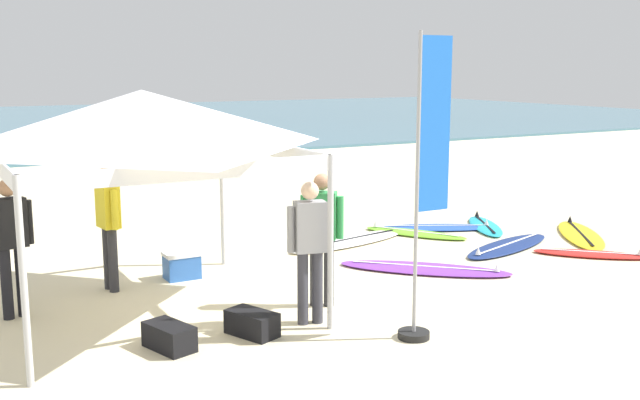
% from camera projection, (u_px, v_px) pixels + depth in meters
% --- Properties ---
extents(ground_plane, '(80.00, 80.00, 0.00)m').
position_uv_depth(ground_plane, '(344.00, 288.00, 10.37)').
color(ground_plane, beige).
extents(sea, '(80.00, 36.00, 0.10)m').
position_uv_depth(sea, '(15.00, 124.00, 39.32)').
color(sea, teal).
rests_on(sea, ground).
extents(canopy_tent, '(3.43, 3.43, 2.75)m').
position_uv_depth(canopy_tent, '(142.00, 120.00, 8.97)').
color(canopy_tent, '#B7B7BC').
rests_on(canopy_tent, ground).
extents(surfboard_white, '(2.68, 1.23, 0.19)m').
position_uv_depth(surfboard_white, '(349.00, 241.00, 12.99)').
color(surfboard_white, white).
rests_on(surfboard_white, ground).
extents(surfboard_red, '(1.63, 1.60, 0.19)m').
position_uv_depth(surfboard_red, '(592.00, 254.00, 12.09)').
color(surfboard_red, red).
rests_on(surfboard_red, ground).
extents(surfboard_navy, '(2.46, 1.37, 0.19)m').
position_uv_depth(surfboard_navy, '(508.00, 246.00, 12.63)').
color(surfboard_navy, navy).
rests_on(surfboard_navy, ground).
extents(surfboard_cyan, '(1.33, 1.85, 0.19)m').
position_uv_depth(surfboard_cyan, '(485.00, 226.00, 14.22)').
color(surfboard_cyan, '#23B2CC').
rests_on(surfboard_cyan, ground).
extents(surfboard_yellow, '(1.95, 2.32, 0.19)m').
position_uv_depth(surfboard_yellow, '(580.00, 235.00, 13.47)').
color(surfboard_yellow, yellow).
rests_on(surfboard_yellow, ground).
extents(surfboard_purple, '(2.34, 2.30, 0.19)m').
position_uv_depth(surfboard_purple, '(425.00, 268.00, 11.22)').
color(surfboard_purple, purple).
rests_on(surfboard_purple, ground).
extents(surfboard_lime, '(1.46, 1.94, 0.19)m').
position_uv_depth(surfboard_lime, '(415.00, 233.00, 13.61)').
color(surfboard_lime, '#7AD12D').
rests_on(surfboard_lime, ground).
extents(surfboard_blue, '(2.24, 1.53, 0.19)m').
position_uv_depth(surfboard_blue, '(439.00, 227.00, 14.10)').
color(surfboard_blue, blue).
rests_on(surfboard_blue, ground).
extents(person_grey, '(0.54, 0.30, 1.71)m').
position_uv_depth(person_grey, '(310.00, 243.00, 8.76)').
color(person_grey, '#383842').
rests_on(person_grey, ground).
extents(person_green, '(0.45, 0.39, 1.71)m').
position_uv_depth(person_green, '(322.00, 230.00, 9.42)').
color(person_green, '#2D2D33').
rests_on(person_green, ground).
extents(person_yellow, '(0.27, 0.55, 1.71)m').
position_uv_depth(person_yellow, '(109.00, 219.00, 10.08)').
color(person_yellow, '#2D2D33').
rests_on(person_yellow, ground).
extents(person_black, '(0.54, 0.29, 1.71)m').
position_uv_depth(person_black, '(11.00, 239.00, 8.97)').
color(person_black, black).
rests_on(person_black, ground).
extents(banner_flag, '(0.60, 0.36, 3.40)m').
position_uv_depth(banner_flag, '(425.00, 200.00, 8.22)').
color(banner_flag, '#99999E').
rests_on(banner_flag, ground).
extents(gear_bag_near_tent, '(0.48, 0.67, 0.28)m').
position_uv_depth(gear_bag_near_tent, '(169.00, 337.00, 8.09)').
color(gear_bag_near_tent, black).
rests_on(gear_bag_near_tent, ground).
extents(gear_bag_by_pole, '(0.52, 0.68, 0.28)m').
position_uv_depth(gear_bag_by_pole, '(252.00, 323.00, 8.51)').
color(gear_bag_by_pole, black).
rests_on(gear_bag_by_pole, ground).
extents(cooler_box, '(0.50, 0.36, 0.39)m').
position_uv_depth(cooler_box, '(182.00, 265.00, 10.79)').
color(cooler_box, '#2D60B7').
rests_on(cooler_box, ground).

